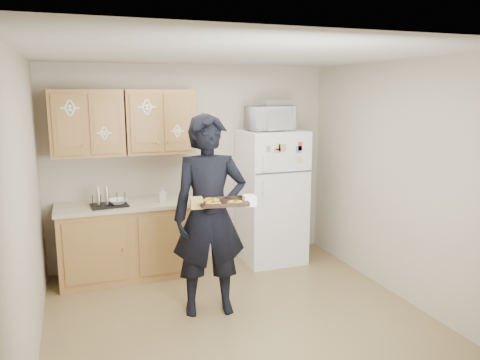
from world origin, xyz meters
The scene contains 22 objects.
floor centered at (0.00, 0.00, 0.00)m, with size 3.60×3.60×0.00m, color brown.
ceiling centered at (0.00, 0.00, 2.50)m, with size 3.60×3.60×0.00m, color beige.
wall_back centered at (0.00, 1.80, 1.25)m, with size 3.60×0.04×2.50m, color #AFA48E.
wall_front centered at (0.00, -1.80, 1.25)m, with size 3.60×0.04×2.50m, color #AFA48E.
wall_left centered at (-1.80, 0.00, 1.25)m, with size 0.04×3.60×2.50m, color #AFA48E.
wall_right centered at (1.80, 0.00, 1.25)m, with size 0.04×3.60×2.50m, color #AFA48E.
refrigerator centered at (0.95, 1.43, 0.85)m, with size 0.75×0.70×1.70m, color white.
base_cabinet centered at (-0.85, 1.48, 0.43)m, with size 1.60×0.60×0.86m, color olive.
countertop centered at (-0.85, 1.48, 0.88)m, with size 1.64×0.64×0.04m, color tan.
upper_cab_left centered at (-1.25, 1.61, 1.83)m, with size 0.80×0.33×0.75m, color olive.
upper_cab_right centered at (-0.43, 1.61, 1.83)m, with size 0.80×0.33×0.75m, color olive.
cereal_box centered at (1.47, 1.67, 0.16)m, with size 0.20×0.07×0.32m, color #E0A74F.
person centered at (-0.21, 0.29, 0.99)m, with size 0.72×0.47×1.98m, color black.
baking_tray centered at (-0.16, 0.00, 1.19)m, with size 0.43×0.31×0.04m, color black.
pizza_front_left centered at (-0.27, -0.06, 1.20)m, with size 0.14×0.14×0.02m, color #FFA520.
pizza_front_right centered at (-0.08, -0.09, 1.20)m, with size 0.14×0.14×0.02m, color #FFA520.
pizza_back_left centered at (-0.25, 0.08, 1.20)m, with size 0.14×0.14×0.02m, color #FFA520.
microwave centered at (0.89, 1.38, 1.85)m, with size 0.54×0.37×0.30m, color white.
foil_pan centered at (0.98, 1.41, 2.04)m, with size 0.36×0.25×0.08m, color #B4B3BA.
dish_rack centered at (-1.07, 1.40, 0.98)m, with size 0.40×0.30×0.16m, color black.
bowl centered at (-0.98, 1.40, 0.95)m, with size 0.22×0.22×0.05m, color silver.
soap_bottle centered at (-0.46, 1.41, 0.99)m, with size 0.08×0.08×0.17m, color white.
Camera 1 is at (-1.43, -3.94, 2.19)m, focal length 35.00 mm.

